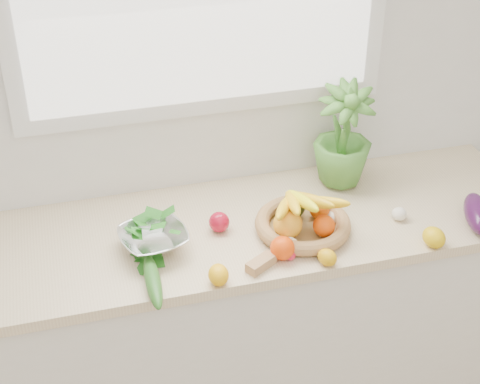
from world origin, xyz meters
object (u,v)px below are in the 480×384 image
object	(u,v)px
potted_herb	(343,134)
fruit_basket	(302,219)
apple	(219,222)
eggplant	(477,214)
cucumber	(153,281)
colander_with_spinach	(153,235)

from	to	relation	value
potted_herb	fruit_basket	bearing A→B (deg)	-133.24
apple	fruit_basket	bearing A→B (deg)	-15.67
apple	eggplant	bearing A→B (deg)	-12.60
eggplant	cucumber	distance (m)	1.13
apple	fruit_basket	world-z (taller)	fruit_basket
fruit_basket	eggplant	bearing A→B (deg)	-11.18
eggplant	colander_with_spinach	bearing A→B (deg)	172.39
eggplant	colander_with_spinach	distance (m)	1.11
eggplant	colander_with_spinach	xyz separation A→B (m)	(-1.10, 0.15, 0.01)
cucumber	eggplant	bearing A→B (deg)	2.02
colander_with_spinach	cucumber	bearing A→B (deg)	-100.30
eggplant	apple	bearing A→B (deg)	167.40
apple	potted_herb	distance (m)	0.56
colander_with_spinach	fruit_basket	bearing A→B (deg)	-3.32
cucumber	colander_with_spinach	bearing A→B (deg)	79.70
cucumber	colander_with_spinach	world-z (taller)	colander_with_spinach
eggplant	potted_herb	xyz separation A→B (m)	(-0.36, 0.37, 0.16)
apple	fruit_basket	size ratio (longest dim) A/B	0.19
cucumber	fruit_basket	bearing A→B (deg)	16.33
eggplant	fruit_basket	size ratio (longest dim) A/B	0.60
cucumber	fruit_basket	distance (m)	0.56
potted_herb	cucumber	bearing A→B (deg)	-152.18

